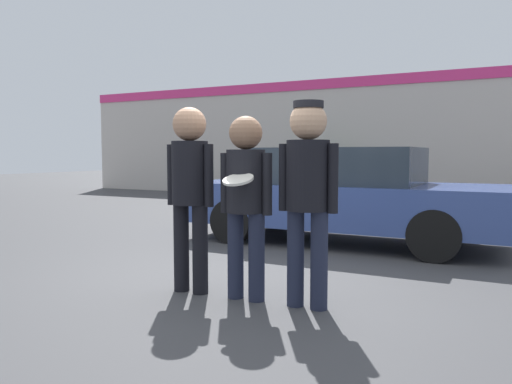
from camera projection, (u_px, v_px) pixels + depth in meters
The scene contains 7 objects.
ground_plane at pixel (240, 285), 5.10m from camera, with size 56.00×56.00×0.00m, color #3F3F42.
storefront_building at pixel (418, 136), 14.22m from camera, with size 24.00×0.22×3.65m.
person_left at pixel (190, 182), 4.79m from camera, with size 0.52×0.35×1.79m.
person_middle_with_frisbee at pixel (246, 191), 4.55m from camera, with size 0.52×0.57×1.69m.
person_right at pixel (308, 183), 4.29m from camera, with size 0.54×0.37×1.79m.
parked_car_near at pixel (341, 194), 7.58m from camera, with size 4.67×1.90×1.44m.
shrub at pixel (320, 174), 14.65m from camera, with size 1.51×1.51×1.51m.
Camera 1 is at (2.45, -4.38, 1.34)m, focal length 35.00 mm.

